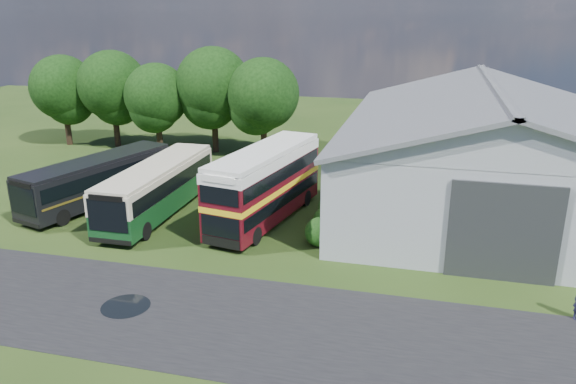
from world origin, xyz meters
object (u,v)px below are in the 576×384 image
(storage_shed, at_px, (487,143))
(bus_maroon_double, at_px, (265,185))
(bus_dark_single, at_px, (99,180))
(bus_green_single, at_px, (158,188))

(storage_shed, xyz_separation_m, bus_maroon_double, (-13.44, -7.09, -1.85))
(storage_shed, relative_size, bus_dark_single, 2.10)
(bus_maroon_double, distance_m, bus_dark_single, 11.94)
(storage_shed, xyz_separation_m, bus_dark_single, (-25.36, -6.77, -2.47))
(bus_maroon_double, bearing_deg, bus_green_single, -165.57)
(bus_green_single, bearing_deg, storage_shed, 20.19)
(bus_green_single, bearing_deg, bus_maroon_double, 3.82)
(storage_shed, bearing_deg, bus_maroon_double, -152.19)
(storage_shed, xyz_separation_m, bus_green_single, (-20.54, -7.57, -2.41))
(bus_maroon_double, relative_size, bus_dark_single, 0.94)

